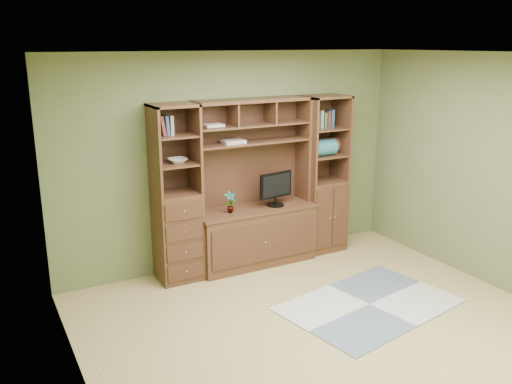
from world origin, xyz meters
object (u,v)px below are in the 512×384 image
right_tower (323,175)px  monitor (276,183)px  center_hutch (255,185)px  left_tower (176,194)px

right_tower → monitor: right_tower is taller
center_hutch → left_tower: (-1.00, 0.04, 0.00)m
center_hutch → left_tower: bearing=177.7°
left_tower → right_tower: (2.02, 0.00, 0.00)m
right_tower → monitor: bearing=-174.4°
center_hutch → right_tower: (1.02, 0.04, 0.00)m
center_hutch → right_tower: bearing=2.2°
center_hutch → right_tower: size_ratio=1.00×
center_hutch → monitor: 0.27m
monitor → left_tower: bearing=166.9°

